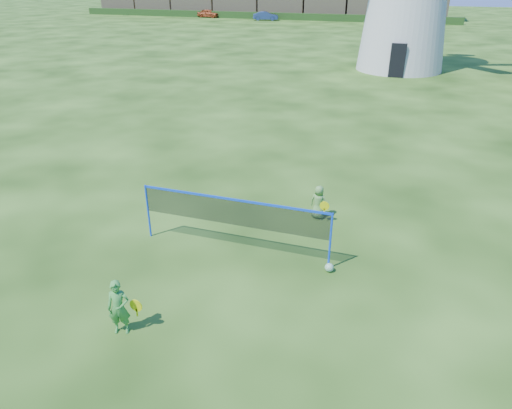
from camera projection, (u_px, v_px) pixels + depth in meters
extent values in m
plane|color=black|center=(242.00, 265.00, 11.64)|extent=(220.00, 220.00, 0.00)
cube|color=black|center=(397.00, 61.00, 31.94)|extent=(1.04, 0.13, 2.29)
cylinder|color=blue|center=(148.00, 211.00, 12.58)|extent=(0.05, 0.05, 1.55)
cylinder|color=blue|center=(330.00, 242.00, 11.16)|extent=(0.05, 0.05, 1.55)
cube|color=black|center=(233.00, 213.00, 11.70)|extent=(5.00, 0.01, 0.70)
cube|color=blue|center=(233.00, 199.00, 11.54)|extent=(5.00, 0.02, 0.06)
imported|color=#3C8E39|center=(119.00, 308.00, 9.21)|extent=(0.52, 0.43, 1.23)
cylinder|color=#DBDD0B|center=(136.00, 306.00, 9.29)|extent=(0.28, 0.02, 0.28)
cube|color=#DBDD0B|center=(137.00, 312.00, 9.36)|extent=(0.03, 0.02, 0.20)
imported|color=#5E9347|center=(319.00, 202.00, 13.67)|extent=(0.55, 0.41, 1.03)
cylinder|color=#DBDD0B|center=(325.00, 206.00, 13.42)|extent=(0.28, 0.02, 0.28)
cube|color=#DBDD0B|center=(324.00, 211.00, 13.49)|extent=(0.03, 0.02, 0.20)
sphere|color=green|center=(329.00, 267.00, 11.35)|extent=(0.22, 0.22, 0.22)
cube|color=#193814|center=(255.00, 15.00, 73.58)|extent=(62.00, 0.80, 1.00)
imported|color=#9E3D1C|center=(209.00, 13.00, 75.64)|extent=(3.93, 2.04, 1.28)
imported|color=navy|center=(266.00, 16.00, 71.20)|extent=(4.03, 2.19, 1.26)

